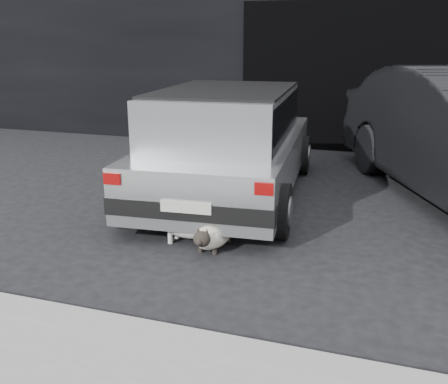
% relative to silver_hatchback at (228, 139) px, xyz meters
% --- Properties ---
extents(ground, '(80.00, 80.00, 0.00)m').
position_rel_silver_hatchback_xyz_m(ground, '(0.26, -0.72, -0.76)').
color(ground, black).
rests_on(ground, ground).
extents(building_facade, '(34.00, 4.00, 5.00)m').
position_rel_silver_hatchback_xyz_m(building_facade, '(1.26, 5.28, 1.74)').
color(building_facade, black).
rests_on(building_facade, ground).
extents(garage_opening, '(4.00, 0.10, 2.60)m').
position_rel_silver_hatchback_xyz_m(garage_opening, '(1.26, 3.27, 0.54)').
color(garage_opening, black).
rests_on(garage_opening, ground).
extents(curb, '(18.00, 0.25, 0.12)m').
position_rel_silver_hatchback_xyz_m(curb, '(1.26, -3.32, -0.70)').
color(curb, gray).
rests_on(curb, ground).
extents(silver_hatchback, '(2.11, 3.89, 1.39)m').
position_rel_silver_hatchback_xyz_m(silver_hatchback, '(0.00, 0.00, 0.00)').
color(silver_hatchback, '#B9BCBE').
rests_on(silver_hatchback, ground).
extents(cat_siamese, '(0.34, 0.88, 0.30)m').
position_rel_silver_hatchback_xyz_m(cat_siamese, '(0.37, -1.66, -0.62)').
color(cat_siamese, beige).
rests_on(cat_siamese, ground).
extents(cat_white, '(0.89, 0.33, 0.41)m').
position_rel_silver_hatchback_xyz_m(cat_white, '(0.14, -1.60, -0.56)').
color(cat_white, silver).
rests_on(cat_white, ground).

